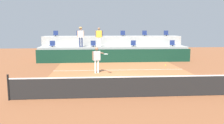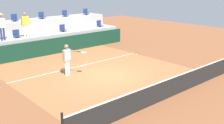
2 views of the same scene
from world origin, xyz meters
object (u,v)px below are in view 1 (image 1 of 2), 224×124
at_px(stadium_chair_lower_far_right, 172,44).
at_px(stadium_chair_upper_mid_right, 123,34).
at_px(spectator_in_white, 99,35).
at_px(stadium_chair_upper_far_left, 56,34).
at_px(tennis_player, 97,57).
at_px(tennis_ball, 165,65).
at_px(stadium_chair_lower_left, 93,44).
at_px(stadium_chair_upper_left, 79,34).
at_px(stadium_chair_upper_far_right, 166,34).
at_px(stadium_chair_lower_right, 133,44).
at_px(stadium_chair_upper_right, 145,34).
at_px(stadium_chair_upper_mid_left, 101,34).
at_px(stadium_chair_lower_far_left, 52,44).
at_px(spectator_with_hat, 81,35).

relative_size(stadium_chair_lower_far_right, stadium_chair_upper_mid_right, 1.00).
bearing_deg(spectator_in_white, stadium_chair_upper_mid_right, 42.96).
xyz_separation_m(stadium_chair_upper_far_left, tennis_player, (3.78, -7.62, -1.27)).
xyz_separation_m(spectator_in_white, tennis_ball, (3.92, -6.49, -1.62)).
xyz_separation_m(stadium_chair_lower_left, stadium_chair_upper_far_left, (-3.53, 1.80, 0.85)).
xyz_separation_m(tennis_player, spectator_in_white, (0.25, 5.43, 1.22)).
height_order(stadium_chair_upper_far_left, stadium_chair_upper_left, same).
height_order(stadium_chair_upper_left, stadium_chair_upper_far_right, same).
distance_m(stadium_chair_upper_far_left, stadium_chair_upper_far_right, 10.63).
relative_size(stadium_chair_lower_right, stadium_chair_upper_right, 1.00).
bearing_deg(stadium_chair_upper_far_right, spectator_in_white, -161.69).
bearing_deg(stadium_chair_upper_left, stadium_chair_upper_mid_left, 0.00).
xyz_separation_m(stadium_chair_upper_far_right, tennis_player, (-6.85, -7.62, -1.27)).
bearing_deg(stadium_chair_upper_far_right, tennis_player, -131.96).
height_order(stadium_chair_upper_far_left, stadium_chair_upper_mid_left, same).
bearing_deg(stadium_chair_lower_right, stadium_chair_lower_far_left, 180.00).
height_order(stadium_chair_lower_far_left, tennis_player, stadium_chair_lower_far_left).
distance_m(stadium_chair_lower_left, stadium_chair_upper_right, 5.36).
relative_size(stadium_chair_upper_mid_right, stadium_chair_upper_far_right, 1.00).
bearing_deg(stadium_chair_upper_left, spectator_in_white, -49.46).
bearing_deg(stadium_chair_upper_right, stadium_chair_lower_far_left, -168.08).
distance_m(stadium_chair_upper_far_right, tennis_ball, 9.23).
height_order(stadium_chair_upper_mid_left, stadium_chair_upper_right, same).
distance_m(stadium_chair_upper_mid_left, stadium_chair_upper_right, 4.28).
relative_size(stadium_chair_upper_left, spectator_in_white, 0.31).
relative_size(stadium_chair_upper_left, stadium_chair_upper_mid_right, 1.00).
height_order(stadium_chair_lower_far_right, tennis_player, stadium_chair_lower_far_right).
bearing_deg(spectator_in_white, tennis_player, -92.63).
bearing_deg(stadium_chair_upper_mid_right, stadium_chair_upper_far_right, 0.00).
bearing_deg(tennis_player, spectator_in_white, 87.37).
distance_m(stadium_chair_upper_far_left, tennis_ball, 11.89).
bearing_deg(stadium_chair_upper_far_left, stadium_chair_upper_left, 0.00).
bearing_deg(stadium_chair_lower_far_left, stadium_chair_lower_right, 0.00).
height_order(stadium_chair_upper_far_left, tennis_player, stadium_chair_upper_far_left).
xyz_separation_m(stadium_chair_lower_far_left, stadium_chair_upper_mid_right, (6.41, 1.80, 0.85)).
height_order(stadium_chair_upper_left, stadium_chair_upper_mid_right, same).
height_order(stadium_chair_lower_far_left, stadium_chair_upper_far_left, stadium_chair_upper_far_left).
bearing_deg(spectator_in_white, stadium_chair_lower_left, 142.88).
bearing_deg(tennis_ball, stadium_chair_lower_far_right, 68.36).
relative_size(stadium_chair_lower_right, tennis_player, 0.31).
bearing_deg(stadium_chair_lower_far_left, stadium_chair_upper_mid_left, 22.94).
bearing_deg(stadium_chair_upper_far_right, stadium_chair_lower_far_left, -170.42).
bearing_deg(stadium_chair_upper_right, stadium_chair_lower_far_right, -39.52).
xyz_separation_m(stadium_chair_upper_left, stadium_chair_upper_far_right, (8.47, 0.00, 0.00)).
relative_size(stadium_chair_upper_mid_left, spectator_in_white, 0.31).
bearing_deg(stadium_chair_upper_far_right, stadium_chair_upper_right, 180.00).
height_order(stadium_chair_lower_left, stadium_chair_upper_far_left, stadium_chair_upper_far_left).
bearing_deg(spectator_with_hat, stadium_chair_upper_left, 98.00).
xyz_separation_m(stadium_chair_lower_right, spectator_with_hat, (-4.64, -0.38, 0.84)).
distance_m(spectator_in_white, tennis_ball, 7.75).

